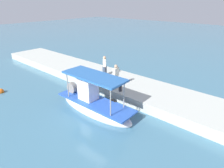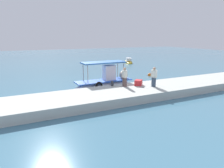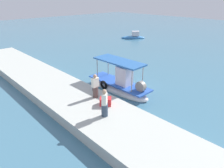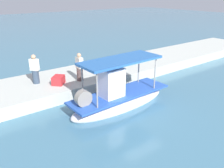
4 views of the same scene
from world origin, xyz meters
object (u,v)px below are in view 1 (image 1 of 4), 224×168
mooring_bollard (120,88)px  cargo_crate (106,78)px  main_fishing_boat (94,104)px  marker_buoy (1,92)px  fisherman_near_bollard (105,66)px  fisherman_by_crate (116,76)px

mooring_bollard → cargo_crate: cargo_crate is taller
main_fishing_boat → marker_buoy: (7.69, 3.03, -0.41)m
cargo_crate → marker_buoy: bearing=47.3°
main_fishing_boat → fisherman_near_bollard: 5.16m
cargo_crate → fisherman_near_bollard: bearing=-43.8°
fisherman_by_crate → mooring_bollard: fisherman_by_crate is taller
main_fishing_boat → mooring_bollard: (-0.33, -2.41, 0.41)m
cargo_crate → main_fishing_boat: bearing=120.7°
fisherman_near_bollard → fisherman_by_crate: (-2.29, 1.16, -0.01)m
main_fishing_boat → marker_buoy: main_fishing_boat is taller
fisherman_near_bollard → cargo_crate: fisherman_near_bollard is taller
fisherman_near_bollard → main_fishing_boat: bearing=124.8°
main_fishing_boat → fisherman_by_crate: main_fishing_boat is taller
mooring_bollard → fisherman_near_bollard: bearing=-28.5°
marker_buoy → cargo_crate: bearing=-132.7°
mooring_bollard → marker_buoy: (8.02, 5.44, -0.82)m
fisherman_by_crate → marker_buoy: 9.41m
mooring_bollard → cargo_crate: (2.24, -0.82, 0.03)m
mooring_bollard → cargo_crate: bearing=-20.0°
main_fishing_boat → cargo_crate: size_ratio=8.19×
cargo_crate → fisherman_by_crate: bearing=170.3°
mooring_bollard → fisherman_by_crate: bearing=-32.4°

